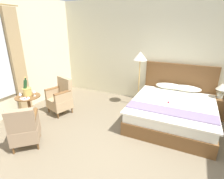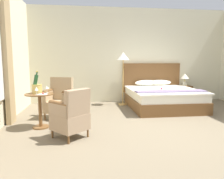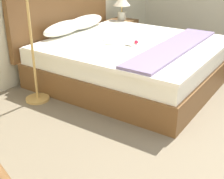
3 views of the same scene
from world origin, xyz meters
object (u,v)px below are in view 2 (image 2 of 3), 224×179
object	(u,v)px
snack_plate	(43,94)
bedside_lamp	(185,77)
bed	(162,97)
armchair_by_window	(59,100)
floor_lamp_brass	(123,60)
armchair_facing_bed	(71,115)
wine_glass_near_bucket	(36,89)
nightstand	(184,94)
side_table_round	(40,107)
champagne_bucket	(37,87)
wine_glass_near_edge	(47,88)

from	to	relation	value
snack_plate	bedside_lamp	bearing A→B (deg)	30.48
bed	armchair_by_window	bearing A→B (deg)	-163.96
floor_lamp_brass	armchair_by_window	distance (m)	2.47
armchair_by_window	armchair_facing_bed	world-z (taller)	armchair_by_window
wine_glass_near_bucket	nightstand	bearing A→B (deg)	30.21
floor_lamp_brass	side_table_round	world-z (taller)	floor_lamp_brass
bed	champagne_bucket	xyz separation A→B (m)	(-3.26, -1.56, 0.52)
bed	side_table_round	distance (m)	3.59
snack_plate	armchair_facing_bed	bearing A→B (deg)	-44.31
armchair_by_window	nightstand	bearing A→B (deg)	21.33
side_table_round	floor_lamp_brass	bearing A→B (deg)	45.30
bed	champagne_bucket	size ratio (longest dim) A/B	4.75
champagne_bucket	armchair_facing_bed	xyz separation A→B (m)	(0.73, -0.75, -0.42)
side_table_round	wine_glass_near_edge	xyz separation A→B (m)	(0.14, 0.09, 0.38)
bedside_lamp	snack_plate	bearing A→B (deg)	-149.52
nightstand	wine_glass_near_bucket	bearing A→B (deg)	-149.79
floor_lamp_brass	wine_glass_near_bucket	bearing A→B (deg)	-132.80
champagne_bucket	snack_plate	world-z (taller)	champagne_bucket
floor_lamp_brass	side_table_round	xyz separation A→B (m)	(-2.13, -2.15, -0.97)
champagne_bucket	wine_glass_near_edge	bearing A→B (deg)	11.53
floor_lamp_brass	snack_plate	xyz separation A→B (m)	(-2.04, -2.28, -0.68)
bedside_lamp	wine_glass_near_bucket	distance (m)	4.95
armchair_facing_bed	floor_lamp_brass	bearing A→B (deg)	62.97
nightstand	floor_lamp_brass	size ratio (longest dim) A/B	0.34
wine_glass_near_edge	armchair_facing_bed	size ratio (longest dim) A/B	0.16
wine_glass_near_edge	champagne_bucket	bearing A→B (deg)	-168.47
bed	bedside_lamp	size ratio (longest dim) A/B	5.61
wine_glass_near_bucket	snack_plate	world-z (taller)	wine_glass_near_bucket
champagne_bucket	armchair_by_window	bearing A→B (deg)	63.49
nightstand	wine_glass_near_bucket	xyz separation A→B (m)	(-4.28, -2.49, 0.55)
champagne_bucket	wine_glass_near_bucket	world-z (taller)	champagne_bucket
floor_lamp_brass	armchair_facing_bed	size ratio (longest dim) A/B	1.81
wine_glass_near_bucket	champagne_bucket	bearing A→B (deg)	99.46
snack_plate	armchair_facing_bed	size ratio (longest dim) A/B	0.21
bedside_lamp	wine_glass_near_edge	world-z (taller)	bedside_lamp
floor_lamp_brass	side_table_round	size ratio (longest dim) A/B	2.28
side_table_round	armchair_facing_bed	bearing A→B (deg)	-46.35
champagne_bucket	wine_glass_near_bucket	bearing A→B (deg)	-80.54
floor_lamp_brass	armchair_facing_bed	xyz separation A→B (m)	(-1.46, -2.85, -0.99)
nightstand	wine_glass_near_bucket	distance (m)	4.98
bed	armchair_by_window	size ratio (longest dim) A/B	2.25
side_table_round	snack_plate	size ratio (longest dim) A/B	3.72
bed	floor_lamp_brass	distance (m)	1.62
champagne_bucket	snack_plate	size ratio (longest dim) A/B	2.42
wine_glass_near_bucket	armchair_facing_bed	size ratio (longest dim) A/B	0.17
floor_lamp_brass	champagne_bucket	distance (m)	3.08
wine_glass_near_edge	floor_lamp_brass	bearing A→B (deg)	46.03
armchair_by_window	floor_lamp_brass	bearing A→B (deg)	36.99
side_table_round	armchair_facing_bed	xyz separation A→B (m)	(0.67, -0.70, -0.02)
bedside_lamp	armchair_facing_bed	size ratio (longest dim) A/B	0.44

